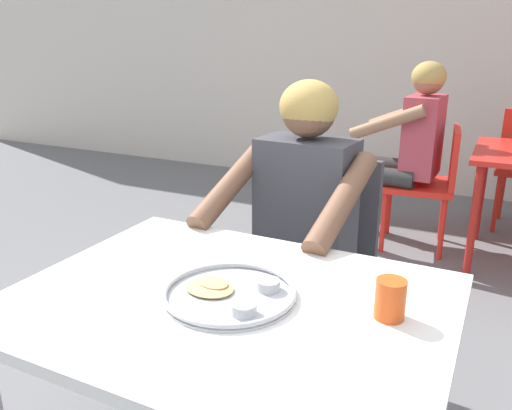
{
  "coord_description": "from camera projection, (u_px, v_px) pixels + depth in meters",
  "views": [
    {
      "loc": [
        0.5,
        -0.91,
        1.33
      ],
      "look_at": [
        -0.09,
        0.28,
        0.89
      ],
      "focal_mm": 36.01,
      "sensor_mm": 36.0,
      "label": 1
    }
  ],
  "objects": [
    {
      "name": "table_foreground",
      "position": [
        229.0,
        329.0,
        1.24
      ],
      "size": [
        1.02,
        0.78,
        0.74
      ],
      "color": "white",
      "rests_on": "ground"
    },
    {
      "name": "thali_tray",
      "position": [
        230.0,
        293.0,
        1.21
      ],
      "size": [
        0.32,
        0.32,
        0.03
      ],
      "color": "#B7BABF",
      "rests_on": "table_foreground"
    },
    {
      "name": "drinking_cup",
      "position": [
        390.0,
        298.0,
        1.11
      ],
      "size": [
        0.07,
        0.07,
        0.09
      ],
      "color": "#D84C19",
      "rests_on": "table_foreground"
    },
    {
      "name": "chair_foreground",
      "position": [
        317.0,
        252.0,
        2.06
      ],
      "size": [
        0.46,
        0.45,
        0.88
      ],
      "color": "#3F3F44",
      "rests_on": "ground"
    },
    {
      "name": "diner_foreground",
      "position": [
        294.0,
        220.0,
        1.8
      ],
      "size": [
        0.52,
        0.57,
        1.19
      ],
      "color": "#242424",
      "rests_on": "ground"
    },
    {
      "name": "chair_red_left",
      "position": [
        431.0,
        178.0,
        3.28
      ],
      "size": [
        0.49,
        0.49,
        0.8
      ],
      "color": "red",
      "rests_on": "ground"
    },
    {
      "name": "patron_background",
      "position": [
        408.0,
        139.0,
        3.25
      ],
      "size": [
        0.56,
        0.5,
        1.2
      ],
      "color": "#2D2D2D",
      "rests_on": "ground"
    }
  ]
}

